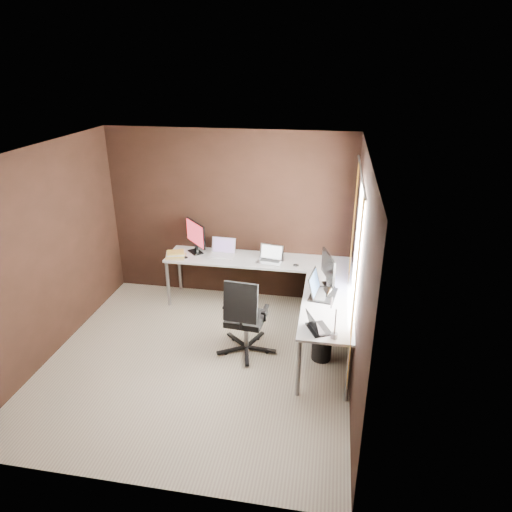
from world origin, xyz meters
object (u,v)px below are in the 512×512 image
Objects in this scene: drawer_pedestal at (322,303)px; office_chair at (245,331)px; laptop_silver at (270,258)px; laptop_black_big at (320,290)px; monitor_left at (196,235)px; book_stack at (176,255)px; wastebasket at (321,349)px; monitor_right at (328,268)px; desk_lamp at (330,306)px; laptop_white at (223,251)px; laptop_black_small at (316,326)px.

drawer_pedestal is 1.25m from office_chair.
laptop_silver is 0.80× the size of laptop_black_big.
monitor_left is 0.41m from book_stack.
laptop_black_big is 1.70× the size of wastebasket.
laptop_silver is 1.27m from office_chair.
monitor_right is 0.33m from laptop_black_big.
drawer_pedestal is 2.18× the size of wastebasket.
office_chair is (-1.00, 0.57, -0.76)m from desk_lamp.
laptop_white is 1.17× the size of book_stack.
laptop_white reaches higher than laptop_silver.
laptop_white is 1.50m from office_chair.
laptop_white is (-1.49, 0.42, 0.48)m from drawer_pedestal.
desk_lamp reaches higher than monitor_right.
monitor_right reaches higher than laptop_white.
monitor_left is at bearing 51.19° from monitor_right.
laptop_black_big is at bearing -20.52° from book_stack.
laptop_black_big is 1.49× the size of book_stack.
book_stack is (-2.10, 1.58, -0.00)m from laptop_black_small.
monitor_right reaches higher than wastebasket.
desk_lamp is 0.51× the size of office_chair.
office_chair is at bearing 134.99° from desk_lamp.
wastebasket is (-0.02, -0.53, -0.84)m from monitor_right.
book_stack is (-2.18, 0.52, -0.20)m from monitor_right.
laptop_black_small reaches higher than book_stack.
laptop_black_small is 0.32m from desk_lamp.
monitor_right is (1.94, -0.76, -0.02)m from monitor_left.
monitor_right is 1.29m from office_chair.
laptop_black_small is at bearing -97.15° from wastebasket.
book_stack is (-1.36, -0.10, -0.01)m from laptop_silver.
monitor_left reaches higher than laptop_black_big.
desk_lamp is (0.12, -0.06, 0.28)m from laptop_black_small.
monitor_left is at bearing 146.16° from wastebasket.
drawer_pedestal is 2.06m from monitor_left.
monitor_right is at bearing -23.41° from laptop_white.
monitor_right is 2.25m from book_stack.
monitor_left is at bearing 20.82° from laptop_black_small.
desk_lamp is at bearing -54.53° from laptop_silver.
laptop_black_big is (-0.03, -0.58, 0.49)m from drawer_pedestal.
monitor_left is 1.15m from laptop_silver.
laptop_black_small is (1.86, -1.82, -0.22)m from monitor_left.
laptop_black_small is at bearing -25.35° from office_chair.
monitor_right reaches higher than book_stack.
wastebasket is at bearing -87.65° from drawer_pedestal.
desk_lamp is (0.86, -1.74, 0.28)m from laptop_silver.
monitor_right reaches higher than drawer_pedestal.
laptop_white is 0.97× the size of laptop_silver.
desk_lamp is at bearing 164.78° from monitor_right.
laptop_black_big is (-0.08, -0.26, -0.18)m from monitor_right.
drawer_pedestal is at bearing -13.47° from laptop_white.
laptop_black_big is at bearing 18.03° from monitor_left.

